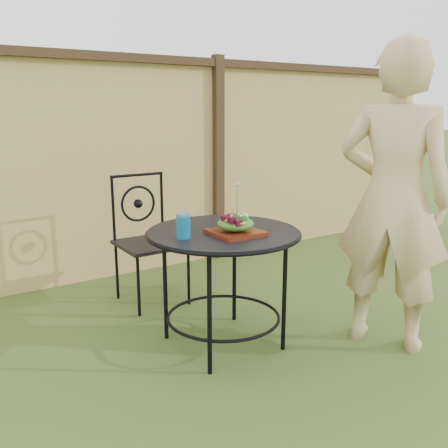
# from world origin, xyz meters

# --- Properties ---
(ground) EXTENTS (60.00, 60.00, 0.00)m
(ground) POSITION_xyz_m (0.00, 0.00, 0.00)
(ground) COLOR #2B4315
(ground) RESTS_ON ground
(fence) EXTENTS (8.00, 0.12, 1.90)m
(fence) POSITION_xyz_m (-0.00, 2.19, 0.95)
(fence) COLOR #EBC174
(fence) RESTS_ON ground
(patio_table) EXTENTS (0.92, 0.92, 0.72)m
(patio_table) POSITION_xyz_m (0.32, 0.57, 0.59)
(patio_table) COLOR black
(patio_table) RESTS_ON ground
(patio_chair) EXTENTS (0.46, 0.46, 0.95)m
(patio_chair) POSITION_xyz_m (0.26, 1.50, 0.50)
(patio_chair) COLOR black
(patio_chair) RESTS_ON ground
(diner) EXTENTS (0.69, 0.79, 1.81)m
(diner) POSITION_xyz_m (1.18, 0.05, 0.91)
(diner) COLOR tan
(diner) RESTS_ON ground
(salad_plate) EXTENTS (0.27, 0.27, 0.02)m
(salad_plate) POSITION_xyz_m (0.33, 0.45, 0.74)
(salad_plate) COLOR #411009
(salad_plate) RESTS_ON patio_table
(salad) EXTENTS (0.21, 0.21, 0.08)m
(salad) POSITION_xyz_m (0.33, 0.45, 0.79)
(salad) COLOR #235614
(salad) RESTS_ON salad_plate
(fork) EXTENTS (0.01, 0.01, 0.18)m
(fork) POSITION_xyz_m (0.34, 0.45, 0.92)
(fork) COLOR silver
(fork) RESTS_ON salad
(drinking_glass) EXTENTS (0.08, 0.08, 0.14)m
(drinking_glass) POSITION_xyz_m (0.04, 0.55, 0.79)
(drinking_glass) COLOR #0C6890
(drinking_glass) RESTS_ON patio_table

